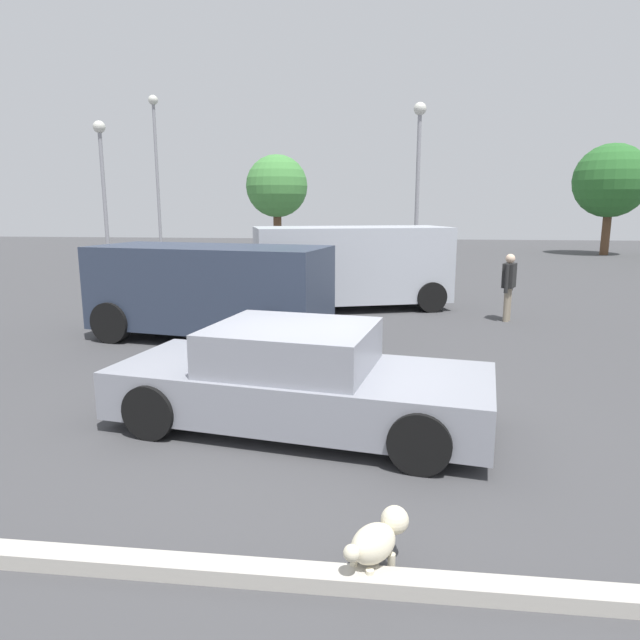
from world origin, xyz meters
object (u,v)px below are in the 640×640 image
light_post_near (156,153)px  light_post_far (418,160)px  suv_dark (210,288)px  dog (378,539)px  van_white (351,265)px  light_post_mid (102,170)px  sedan_foreground (299,380)px  pedestrian (509,282)px

light_post_near → light_post_far: 12.97m
suv_dark → dog: bearing=126.0°
suv_dark → van_white: bearing=-114.1°
light_post_near → light_post_far: bearing=-24.3°
suv_dark → light_post_mid: bearing=-43.9°
van_white → light_post_near: (-9.85, 11.68, 3.89)m
sedan_foreground → suv_dark: suv_dark is taller
dog → pedestrian: size_ratio=0.36×
light_post_mid → light_post_near: bearing=92.7°
sedan_foreground → light_post_mid: 17.23m
light_post_far → pedestrian: bearing=-77.2°
van_white → light_post_far: 7.31m
sedan_foreground → light_post_near: (-9.72, 19.80, 4.46)m
suv_dark → light_post_mid: (-7.02, 9.67, 2.89)m
van_white → light_post_far: bearing=55.6°
dog → suv_dark: 7.88m
van_white → light_post_far: (1.94, 6.35, 3.06)m
suv_dark → light_post_far: size_ratio=0.79×
van_white → light_post_far: light_post_far is taller
pedestrian → light_post_mid: (-13.26, 7.20, 2.99)m
light_post_near → light_post_mid: light_post_near is taller
dog → light_post_near: bearing=62.3°
sedan_foreground → light_post_far: 15.05m
suv_dark → light_post_far: 11.51m
dog → light_post_near: size_ratio=0.07×
dog → light_post_mid: bearing=68.8°
sedan_foreground → van_white: size_ratio=0.89×
pedestrian → van_white: bearing=-175.0°
sedan_foreground → light_post_far: (2.07, 14.46, 3.62)m
pedestrian → light_post_far: size_ratio=0.25×
van_white → dog: bearing=-102.8°
sedan_foreground → pedestrian: bearing=70.6°
sedan_foreground → light_post_near: 22.50m
dog → suv_dark: suv_dark is taller
sedan_foreground → light_post_far: size_ratio=0.76×
van_white → light_post_far: size_ratio=0.85×
van_white → light_post_mid: light_post_mid is taller
van_white → light_post_near: bearing=112.8°
suv_dark → pedestrian: 6.71m
sedan_foreground → light_post_far: bearing=91.7°
dog → van_white: van_white is taller
van_white → pedestrian: 3.91m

